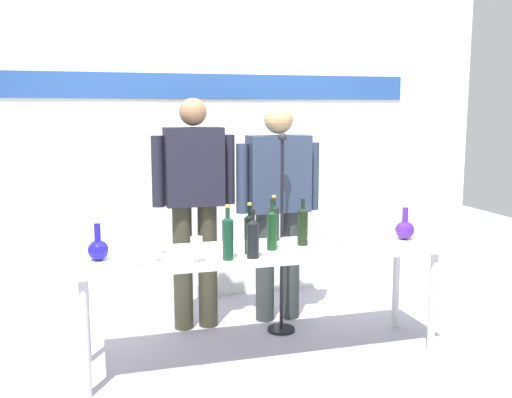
% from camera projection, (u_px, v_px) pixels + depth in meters
% --- Properties ---
extents(ground_plane, '(10.00, 10.00, 0.00)m').
position_uv_depth(ground_plane, '(262.00, 357.00, 3.81)').
color(ground_plane, '#9E99AA').
extents(back_wall, '(4.82, 0.11, 3.00)m').
position_uv_depth(back_wall, '(216.00, 121.00, 4.89)').
color(back_wall, white).
rests_on(back_wall, ground).
extents(display_table, '(2.31, 0.58, 0.73)m').
position_uv_depth(display_table, '(262.00, 258.00, 3.71)').
color(display_table, white).
rests_on(display_table, ground).
extents(decanter_blue_left, '(0.12, 0.12, 0.22)m').
position_uv_depth(decanter_blue_left, '(98.00, 249.00, 3.41)').
color(decanter_blue_left, '#1D17C1').
rests_on(decanter_blue_left, display_table).
extents(decanter_blue_right, '(0.13, 0.13, 0.22)m').
position_uv_depth(decanter_blue_right, '(405.00, 229.00, 3.95)').
color(decanter_blue_right, '#4A1F8D').
rests_on(decanter_blue_right, display_table).
extents(presenter_left, '(0.60, 0.22, 1.68)m').
position_uv_depth(presenter_left, '(194.00, 199.00, 4.20)').
color(presenter_left, '#323123').
rests_on(presenter_left, ground).
extents(presenter_right, '(0.64, 0.22, 1.64)m').
position_uv_depth(presenter_right, '(278.00, 197.00, 4.37)').
color(presenter_right, '#2D3433').
rests_on(presenter_right, ground).
extents(wine_bottle_0, '(0.06, 0.06, 0.32)m').
position_uv_depth(wine_bottle_0, '(272.00, 229.00, 3.65)').
color(wine_bottle_0, '#123519').
rests_on(wine_bottle_0, display_table).
extents(wine_bottle_1, '(0.07, 0.07, 0.32)m').
position_uv_depth(wine_bottle_1, '(250.00, 232.00, 3.56)').
color(wine_bottle_1, black).
rests_on(wine_bottle_1, display_table).
extents(wine_bottle_2, '(0.07, 0.07, 0.31)m').
position_uv_depth(wine_bottle_2, '(274.00, 221.00, 3.92)').
color(wine_bottle_2, black).
rests_on(wine_bottle_2, display_table).
extents(wine_bottle_3, '(0.07, 0.07, 0.30)m').
position_uv_depth(wine_bottle_3, '(303.00, 225.00, 3.78)').
color(wine_bottle_3, black).
rests_on(wine_bottle_3, display_table).
extents(wine_bottle_4, '(0.06, 0.06, 0.33)m').
position_uv_depth(wine_bottle_4, '(228.00, 237.00, 3.41)').
color(wine_bottle_4, '#0F3723').
rests_on(wine_bottle_4, display_table).
extents(wine_bottle_5, '(0.07, 0.07, 0.29)m').
position_uv_depth(wine_bottle_5, '(253.00, 237.00, 3.45)').
color(wine_bottle_5, black).
rests_on(wine_bottle_5, display_table).
extents(wine_glass_left_0, '(0.06, 0.06, 0.13)m').
position_uv_depth(wine_glass_left_0, '(156.00, 246.00, 3.38)').
color(wine_glass_left_0, white).
rests_on(wine_glass_left_0, display_table).
extents(wine_glass_left_1, '(0.07, 0.07, 0.15)m').
position_uv_depth(wine_glass_left_1, '(197.00, 244.00, 3.35)').
color(wine_glass_left_1, white).
rests_on(wine_glass_left_1, display_table).
extents(wine_glass_left_2, '(0.06, 0.06, 0.16)m').
position_uv_depth(wine_glass_left_2, '(133.00, 248.00, 3.24)').
color(wine_glass_left_2, white).
rests_on(wine_glass_left_2, display_table).
extents(wine_glass_left_3, '(0.06, 0.06, 0.16)m').
position_uv_depth(wine_glass_left_3, '(160.00, 236.00, 3.55)').
color(wine_glass_left_3, white).
rests_on(wine_glass_left_3, display_table).
extents(wine_glass_right_0, '(0.06, 0.06, 0.14)m').
position_uv_depth(wine_glass_right_0, '(344.00, 227.00, 3.87)').
color(wine_glass_right_0, white).
rests_on(wine_glass_right_0, display_table).
extents(wine_glass_right_1, '(0.07, 0.07, 0.14)m').
position_uv_depth(wine_glass_right_1, '(342.00, 231.00, 3.75)').
color(wine_glass_right_1, white).
rests_on(wine_glass_right_1, display_table).
extents(wine_glass_right_2, '(0.06, 0.06, 0.14)m').
position_uv_depth(wine_glass_right_2, '(321.00, 223.00, 4.03)').
color(wine_glass_right_2, white).
rests_on(wine_glass_right_2, display_table).
extents(wine_glass_right_3, '(0.06, 0.06, 0.15)m').
position_uv_depth(wine_glass_right_3, '(374.00, 229.00, 3.79)').
color(wine_glass_right_3, white).
rests_on(wine_glass_right_3, display_table).
extents(microphone_stand, '(0.20, 0.20, 1.44)m').
position_uv_depth(microphone_stand, '(282.00, 268.00, 4.19)').
color(microphone_stand, black).
rests_on(microphone_stand, ground).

